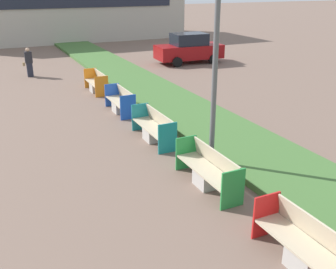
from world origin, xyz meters
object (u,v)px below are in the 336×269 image
Objects in this scene: bench_green_frame at (208,172)px; bench_red_frame at (308,251)px; bench_blue_frame at (121,103)px; bench_orange_frame at (97,84)px; parked_car_distant at (189,49)px; bench_teal_frame at (154,129)px; street_lamp_post at (217,25)px; pedestrian_walking at (29,62)px.

bench_red_frame is at bearing -90.00° from bench_green_frame.
bench_orange_frame is (-0.00, 3.45, -0.00)m from bench_blue_frame.
bench_green_frame is at bearing -112.81° from parked_car_distant.
bench_teal_frame and bench_orange_frame have the same top height.
bench_orange_frame is (-0.00, 10.18, -0.01)m from bench_green_frame.
street_lamp_post reaches higher than bench_green_frame.
parked_car_distant reaches higher than bench_teal_frame.
pedestrian_walking is 0.36× the size of parked_car_distant.
pedestrian_walking is (-2.43, 11.43, 0.41)m from bench_teal_frame.
street_lamp_post is at bearing -112.21° from parked_car_distant.
bench_green_frame is 1.17× the size of bench_blue_frame.
parked_car_distant is (7.29, 7.89, 0.55)m from bench_blue_frame.
bench_green_frame is 1.47× the size of pedestrian_walking.
parked_car_distant is (7.29, 4.44, 0.55)m from bench_orange_frame.
street_lamp_post is at bearing 54.91° from bench_green_frame.
bench_red_frame is 1.20× the size of bench_orange_frame.
bench_red_frame is 1.49× the size of pedestrian_walking.
pedestrian_walking is at bearing 102.03° from bench_teal_frame.
bench_red_frame is at bearing -108.28° from parked_car_distant.
bench_green_frame is at bearing -89.96° from bench_blue_frame.
bench_red_frame is 0.33× the size of street_lamp_post.
street_lamp_post reaches higher than parked_car_distant.
pedestrian_walking reaches higher than bench_red_frame.
bench_green_frame is 10.18m from bench_orange_frame.
street_lamp_post is (0.61, 0.87, 3.49)m from bench_green_frame.
bench_orange_frame is 8.55m from parked_car_distant.
street_lamp_post is at bearing -86.23° from bench_orange_frame.
bench_green_frame is at bearing -125.09° from street_lamp_post.
bench_orange_frame is (-0.00, 13.63, -0.01)m from bench_red_frame.
bench_teal_frame is at bearing -77.97° from pedestrian_walking.
bench_orange_frame is (-0.00, 6.76, -0.01)m from bench_teal_frame.
bench_red_frame is 10.18m from bench_blue_frame.
bench_red_frame is 18.47m from pedestrian_walking.
bench_blue_frame is at bearing -89.99° from bench_orange_frame.
bench_teal_frame is at bearing -89.97° from bench_orange_frame.
bench_green_frame is 6.73m from bench_blue_frame.
bench_orange_frame is 5.28m from pedestrian_walking.
bench_teal_frame is (-0.00, 6.88, -0.00)m from bench_red_frame.
bench_teal_frame and bench_blue_frame have the same top height.
bench_green_frame and bench_teal_frame have the same top height.
bench_orange_frame is at bearing 90.03° from bench_green_frame.
bench_blue_frame is 0.46× the size of parked_car_distant.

